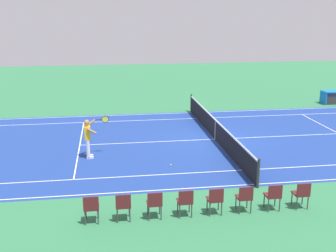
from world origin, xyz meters
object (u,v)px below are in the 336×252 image
spectator_chair_1 (273,195)px  spectator_chair_3 (215,199)px  tennis_player_near (88,136)px  tennis_ball (171,165)px  spectator_chair_4 (185,201)px  spectator_chair_0 (302,193)px  equipment_cart_tarped (331,97)px  spectator_chair_2 (245,197)px  spectator_chair_7 (91,207)px  spectator_chair_6 (123,205)px  tennis_net (215,129)px  spectator_chair_5 (155,203)px

spectator_chair_1 → spectator_chair_3: bearing=0.0°
tennis_player_near → tennis_ball: 3.67m
spectator_chair_3 → spectator_chair_4: (0.92, 0.00, 0.00)m
spectator_chair_0 → spectator_chair_3: 2.75m
spectator_chair_4 → equipment_cart_tarped: (-12.56, -14.20, -0.08)m
tennis_player_near → tennis_ball: bearing=155.6°
tennis_ball → spectator_chair_4: size_ratio=0.08×
tennis_player_near → spectator_chair_2: size_ratio=1.93×
tennis_ball → spectator_chair_7: spectator_chair_7 is taller
spectator_chair_0 → spectator_chair_6: 5.50m
spectator_chair_4 → equipment_cart_tarped: spectator_chair_4 is taller
spectator_chair_7 → tennis_player_near: bearing=-87.4°
spectator_chair_6 → spectator_chair_7: same height
tennis_net → spectator_chair_4: (2.89, 7.51, 0.03)m
tennis_ball → spectator_chair_3: (-0.69, 4.27, 0.49)m
spectator_chair_5 → spectator_chair_7: (1.83, 0.00, 0.00)m
tennis_ball → spectator_chair_6: spectator_chair_6 is taller
spectator_chair_2 → equipment_cart_tarped: (-10.73, -14.20, -0.08)m
spectator_chair_0 → spectator_chair_2: 1.83m
tennis_net → tennis_ball: size_ratio=177.27×
tennis_player_near → spectator_chair_6: size_ratio=1.93×
spectator_chair_3 → spectator_chair_6: same height
spectator_chair_2 → spectator_chair_4: bearing=0.0°
tennis_player_near → spectator_chair_1: bearing=135.1°
tennis_ball → spectator_chair_0: 5.50m
tennis_ball → spectator_chair_5: (1.15, 4.27, 0.49)m
spectator_chair_5 → spectator_chair_0: bearing=180.0°
spectator_chair_7 → tennis_ball: bearing=-124.9°
spectator_chair_1 → tennis_net: bearing=-91.1°
tennis_player_near → spectator_chair_4: (-3.01, 5.74, -0.41)m
spectator_chair_5 → spectator_chair_7: 1.83m
tennis_net → tennis_player_near: bearing=16.7°
spectator_chair_4 → spectator_chair_7: bearing=0.0°
spectator_chair_0 → spectator_chair_3: same height
tennis_ball → spectator_chair_0: spectator_chair_0 is taller
spectator_chair_4 → spectator_chair_3: bearing=180.0°
spectator_chair_3 → spectator_chair_5: 1.83m
spectator_chair_1 → equipment_cart_tarped: size_ratio=0.70×
spectator_chair_4 → tennis_player_near: bearing=-62.3°
spectator_chair_7 → equipment_cart_tarped: 20.88m
spectator_chair_3 → spectator_chair_7: same height
tennis_net → tennis_ball: tennis_net is taller
spectator_chair_6 → equipment_cart_tarped: bearing=-135.4°
spectator_chair_1 → spectator_chair_3: (1.83, 0.00, 0.00)m
spectator_chair_5 → equipment_cart_tarped: spectator_chair_5 is taller
spectator_chair_2 → spectator_chair_6: same height
tennis_player_near → spectator_chair_0: bearing=139.3°
spectator_chair_0 → spectator_chair_5: bearing=0.0°
spectator_chair_2 → spectator_chair_3: bearing=0.0°
spectator_chair_4 → spectator_chair_6: size_ratio=1.00×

